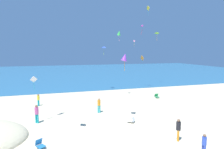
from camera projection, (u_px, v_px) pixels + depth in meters
ground_plane at (103, 105)px, 23.66m from camera, size 120.00×120.00×0.00m
ocean_water at (74, 72)px, 60.45m from camera, size 120.00×60.00×0.05m
beach_chair_near_camera at (132, 120)px, 17.87m from camera, size 0.87×0.86×0.52m
beach_chair_far_right at (157, 96)px, 27.30m from camera, size 0.59×0.61×0.62m
beach_chair_far_left at (40, 144)px, 13.16m from camera, size 0.77×0.82×0.63m
person_0 at (38, 99)px, 23.28m from camera, size 0.40×0.40×1.48m
person_2 at (204, 143)px, 12.22m from camera, size 0.34×0.34×1.42m
person_3 at (178, 128)px, 14.19m from camera, size 0.46×0.46×1.68m
person_4 at (99, 104)px, 20.69m from camera, size 0.36×0.36×1.62m
person_5 at (37, 113)px, 17.67m from camera, size 0.48×0.48×1.74m
kite_blue at (104, 47)px, 31.34m from camera, size 0.86×0.88×1.47m
kite_green at (119, 33)px, 26.44m from camera, size 0.82×0.83×1.52m
kite_yellow at (148, 8)px, 38.82m from camera, size 0.23×1.03×1.96m
kite_white at (34, 80)px, 17.21m from camera, size 0.64×0.26×1.26m
kite_lime at (157, 33)px, 37.47m from camera, size 0.93×0.94×1.78m
kite_pink at (134, 41)px, 38.64m from camera, size 0.50×0.20×1.37m
kite_orange at (142, 58)px, 35.03m from camera, size 0.27×1.04×1.29m
kite_purple at (125, 57)px, 17.99m from camera, size 0.86×0.74×1.73m
kite_magenta at (142, 26)px, 32.17m from camera, size 0.77×0.77×1.74m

